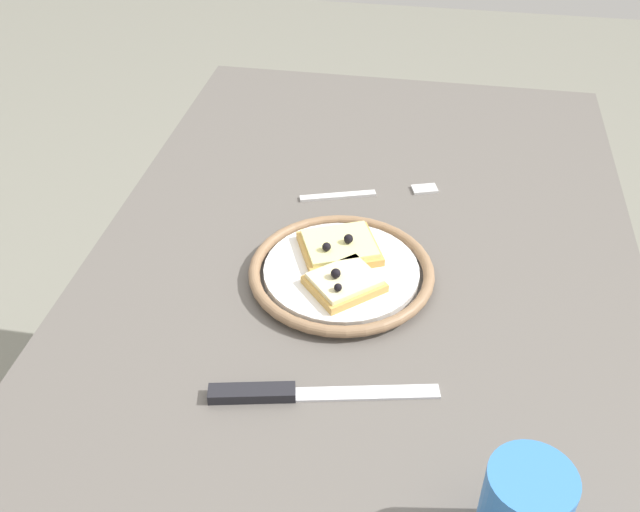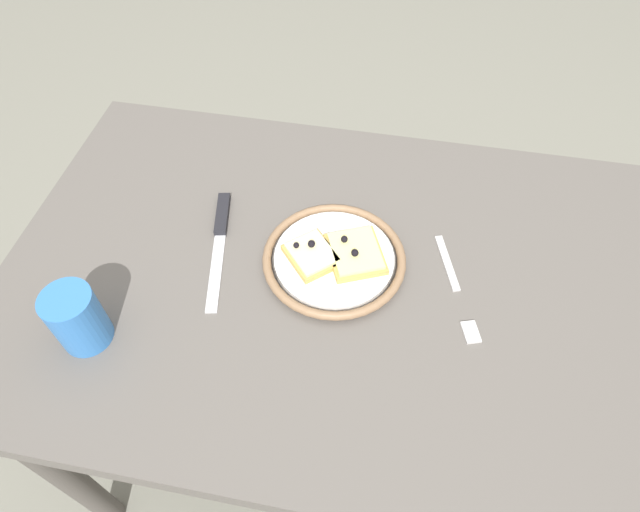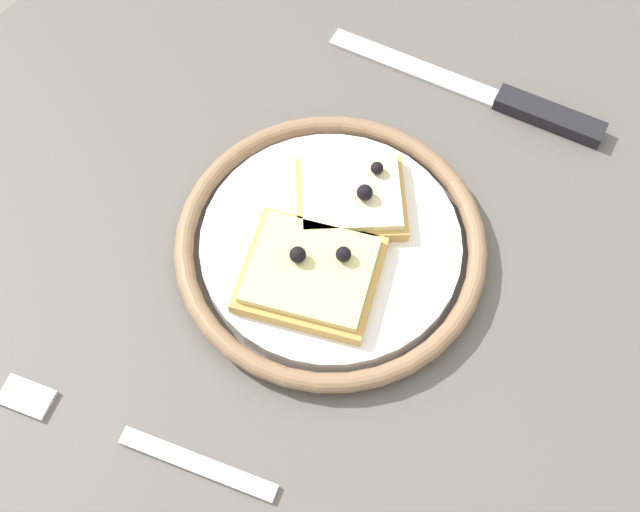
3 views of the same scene
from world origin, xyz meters
name	(u,v)px [view 2 (image 2 of 3)]	position (x,y,z in m)	size (l,w,h in m)	color
ground_plane	(339,433)	(0.00, 0.00, 0.00)	(6.00, 6.00, 0.00)	gray
dining_table	(350,306)	(0.00, 0.00, 0.62)	(1.12, 0.70, 0.71)	#5B5651
plate	(334,259)	(0.03, -0.02, 0.72)	(0.23, 0.23, 0.02)	white
pizza_slice_near	(354,253)	(0.00, -0.03, 0.74)	(0.11, 0.12, 0.03)	tan
pizza_slice_far	(312,254)	(0.07, -0.01, 0.74)	(0.11, 0.11, 0.03)	tan
knife	(221,229)	(0.23, -0.05, 0.72)	(0.07, 0.24, 0.01)	silver
fork	(455,287)	(-0.16, -0.01, 0.71)	(0.08, 0.20, 0.00)	silver
cup	(77,318)	(0.36, 0.18, 0.76)	(0.07, 0.07, 0.10)	#3372BF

